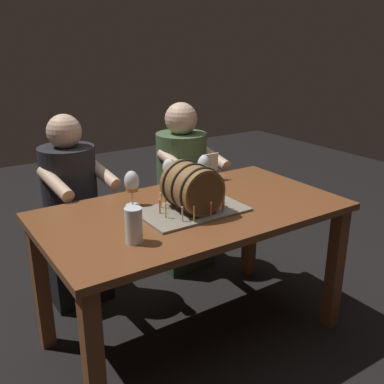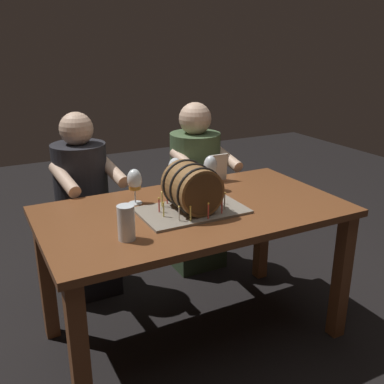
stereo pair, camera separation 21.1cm
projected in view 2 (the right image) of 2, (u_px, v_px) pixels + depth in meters
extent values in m
plane|color=black|center=(194.00, 334.00, 2.43)|extent=(8.00, 8.00, 0.00)
cube|color=brown|center=(194.00, 211.00, 2.19)|extent=(1.49, 0.82, 0.03)
cube|color=brown|center=(80.00, 360.00, 1.72)|extent=(0.07, 0.07, 0.70)
cube|color=brown|center=(341.00, 277.00, 2.32)|extent=(0.07, 0.07, 0.70)
cube|color=brown|center=(46.00, 278.00, 2.31)|extent=(0.07, 0.07, 0.70)
cube|color=brown|center=(262.00, 228.00, 2.90)|extent=(0.07, 0.07, 0.70)
cube|color=gray|center=(192.00, 210.00, 2.14)|extent=(0.50, 0.31, 0.01)
cylinder|color=brown|center=(192.00, 187.00, 2.10)|extent=(0.22, 0.23, 0.22)
cylinder|color=#4F371E|center=(204.00, 195.00, 2.00)|extent=(0.20, 0.00, 0.20)
cylinder|color=#4F371E|center=(181.00, 181.00, 2.20)|extent=(0.20, 0.00, 0.20)
torus|color=black|center=(200.00, 192.00, 2.04)|extent=(0.24, 0.01, 0.24)
torus|color=black|center=(192.00, 187.00, 2.10)|extent=(0.24, 0.01, 0.24)
torus|color=black|center=(185.00, 183.00, 2.17)|extent=(0.24, 0.01, 0.24)
cylinder|color=black|center=(220.00, 197.00, 2.20)|extent=(0.01, 0.01, 0.06)
sphere|color=#F9C64C|center=(220.00, 190.00, 2.19)|extent=(0.01, 0.01, 0.01)
cylinder|color=silver|center=(209.00, 194.00, 2.25)|extent=(0.01, 0.01, 0.06)
sphere|color=#F9C64C|center=(209.00, 187.00, 2.24)|extent=(0.01, 0.01, 0.01)
cylinder|color=#EAD666|center=(195.00, 193.00, 2.26)|extent=(0.01, 0.01, 0.06)
sphere|color=#F9C64C|center=(195.00, 186.00, 2.25)|extent=(0.01, 0.01, 0.01)
cylinder|color=black|center=(180.00, 194.00, 2.25)|extent=(0.01, 0.01, 0.06)
sphere|color=#F9C64C|center=(180.00, 187.00, 2.24)|extent=(0.01, 0.01, 0.01)
cylinder|color=#D64C47|center=(167.00, 197.00, 2.20)|extent=(0.01, 0.01, 0.07)
sphere|color=#F9C64C|center=(167.00, 189.00, 2.19)|extent=(0.01, 0.01, 0.01)
cylinder|color=#EAD666|center=(162.00, 200.00, 2.16)|extent=(0.01, 0.01, 0.07)
sphere|color=#F9C64C|center=(162.00, 192.00, 2.15)|extent=(0.01, 0.01, 0.01)
cylinder|color=#D64C47|center=(159.00, 206.00, 2.09)|extent=(0.01, 0.01, 0.06)
sphere|color=#F9C64C|center=(159.00, 198.00, 2.08)|extent=(0.01, 0.01, 0.01)
cylinder|color=#EAD666|center=(164.00, 210.00, 2.04)|extent=(0.01, 0.01, 0.06)
sphere|color=#F9C64C|center=(163.00, 203.00, 2.03)|extent=(0.01, 0.01, 0.01)
cylinder|color=silver|center=(179.00, 214.00, 2.00)|extent=(0.01, 0.01, 0.06)
sphere|color=#F9C64C|center=(179.00, 207.00, 1.98)|extent=(0.01, 0.01, 0.01)
cylinder|color=#EAD666|center=(191.00, 215.00, 1.99)|extent=(0.01, 0.01, 0.06)
sphere|color=#F9C64C|center=(191.00, 207.00, 1.98)|extent=(0.01, 0.01, 0.01)
cylinder|color=#D64C47|center=(208.00, 212.00, 2.01)|extent=(0.01, 0.01, 0.07)
sphere|color=#F9C64C|center=(208.00, 203.00, 2.00)|extent=(0.01, 0.01, 0.01)
cylinder|color=#D64C47|center=(222.00, 205.00, 2.08)|extent=(0.01, 0.01, 0.08)
sphere|color=#F9C64C|center=(222.00, 196.00, 2.06)|extent=(0.01, 0.01, 0.01)
cylinder|color=silver|center=(225.00, 202.00, 2.13)|extent=(0.01, 0.01, 0.08)
sphere|color=#F9C64C|center=(225.00, 193.00, 2.11)|extent=(0.01, 0.01, 0.01)
cylinder|color=white|center=(135.00, 203.00, 2.25)|extent=(0.07, 0.07, 0.00)
cylinder|color=white|center=(135.00, 196.00, 2.23)|extent=(0.01, 0.01, 0.07)
ellipsoid|color=white|center=(134.00, 180.00, 2.20)|extent=(0.07, 0.07, 0.11)
cylinder|color=#C6842D|center=(135.00, 184.00, 2.21)|extent=(0.06, 0.06, 0.05)
cylinder|color=white|center=(210.00, 189.00, 2.45)|extent=(0.07, 0.07, 0.00)
cylinder|color=white|center=(210.00, 183.00, 2.43)|extent=(0.01, 0.01, 0.07)
ellipsoid|color=white|center=(210.00, 166.00, 2.40)|extent=(0.07, 0.07, 0.12)
cylinder|color=beige|center=(210.00, 172.00, 2.41)|extent=(0.06, 0.06, 0.04)
cylinder|color=white|center=(176.00, 191.00, 2.42)|extent=(0.07, 0.07, 0.00)
cylinder|color=white|center=(175.00, 183.00, 2.41)|extent=(0.01, 0.01, 0.09)
ellipsoid|color=white|center=(175.00, 167.00, 2.37)|extent=(0.07, 0.07, 0.10)
cylinder|color=white|center=(126.00, 223.00, 1.82)|extent=(0.07, 0.07, 0.15)
cylinder|color=#C6842D|center=(126.00, 228.00, 1.83)|extent=(0.07, 0.07, 0.11)
cylinder|color=white|center=(126.00, 214.00, 1.81)|extent=(0.07, 0.07, 0.01)
cube|color=silver|center=(219.00, 168.00, 2.57)|extent=(0.11, 0.02, 0.16)
cube|color=black|center=(87.00, 257.00, 2.79)|extent=(0.34, 0.32, 0.45)
cylinder|color=#232328|center=(81.00, 185.00, 2.63)|extent=(0.36, 0.36, 0.50)
sphere|color=beige|center=(76.00, 129.00, 2.52)|extent=(0.19, 0.19, 0.19)
cylinder|color=beige|center=(112.00, 170.00, 2.57)|extent=(0.11, 0.31, 0.14)
cylinder|color=beige|center=(64.00, 179.00, 2.42)|extent=(0.11, 0.31, 0.14)
cube|color=#2A3A24|center=(195.00, 234.00, 3.12)|extent=(0.34, 0.32, 0.45)
cylinder|color=#47603D|center=(195.00, 170.00, 2.96)|extent=(0.35, 0.35, 0.49)
sphere|color=beige|center=(195.00, 119.00, 2.85)|extent=(0.21, 0.21, 0.21)
cylinder|color=beige|center=(225.00, 157.00, 2.89)|extent=(0.09, 0.31, 0.14)
cylinder|color=beige|center=(186.00, 163.00, 2.75)|extent=(0.09, 0.31, 0.14)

